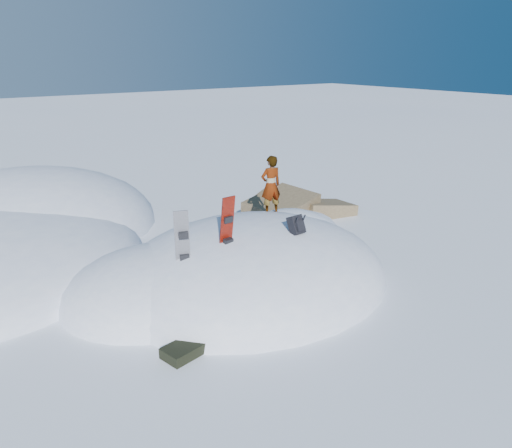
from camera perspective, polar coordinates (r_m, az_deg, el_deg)
ground at (r=12.28m, az=-0.55°, el=-6.55°), size 120.00×120.00×0.00m
snow_mound at (r=12.37m, az=-1.85°, el=-6.36°), size 8.00×6.00×3.00m
rock_outcrop at (r=16.60m, az=4.03°, el=0.38°), size 4.68×4.41×1.68m
snowboard_red at (r=10.79m, az=-3.37°, el=-0.99°), size 0.34×0.30×1.70m
snowboard_dark at (r=10.54m, az=-8.34°, el=-2.79°), size 0.33×0.26×1.67m
backpack at (r=11.36m, az=4.68°, el=-0.13°), size 0.33×0.43×0.52m
gear_pile at (r=9.59m, az=-8.09°, el=-13.83°), size 0.99×0.76×0.26m
person at (r=13.15m, az=1.70°, el=4.44°), size 0.62×0.45×1.59m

